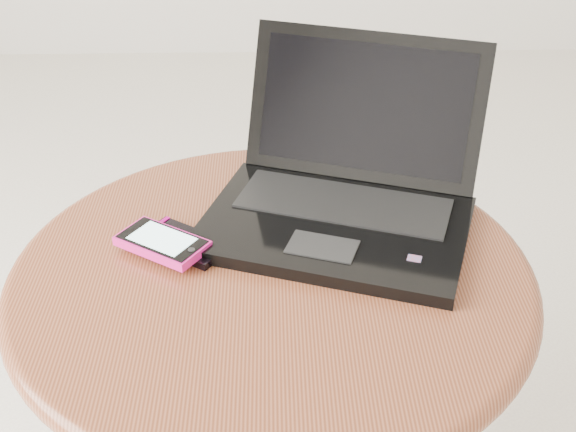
{
  "coord_description": "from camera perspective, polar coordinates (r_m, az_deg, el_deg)",
  "views": [
    {
      "loc": [
        0.03,
        -0.77,
        1.02
      ],
      "look_at": [
        0.05,
        -0.02,
        0.55
      ],
      "focal_mm": 48.93,
      "sensor_mm": 36.0,
      "label": 1
    }
  ],
  "objects": [
    {
      "name": "phone_black",
      "position": [
        0.95,
        -7.55,
        -1.93
      ],
      "size": [
        0.12,
        0.11,
        0.01
      ],
      "color": "black",
      "rests_on": "table"
    },
    {
      "name": "laptop",
      "position": [
        0.99,
        4.08,
        1.86
      ],
      "size": [
        0.39,
        0.38,
        0.2
      ],
      "color": "black",
      "rests_on": "table"
    },
    {
      "name": "table",
      "position": [
        0.98,
        -1.13,
        -8.63
      ],
      "size": [
        0.62,
        0.62,
        0.49
      ],
      "color": "brown",
      "rests_on": "ground"
    },
    {
      "name": "phone_pink",
      "position": [
        0.94,
        -9.12,
        -1.93
      ],
      "size": [
        0.12,
        0.11,
        0.01
      ],
      "color": "#DE1A83",
      "rests_on": "phone_black"
    }
  ]
}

